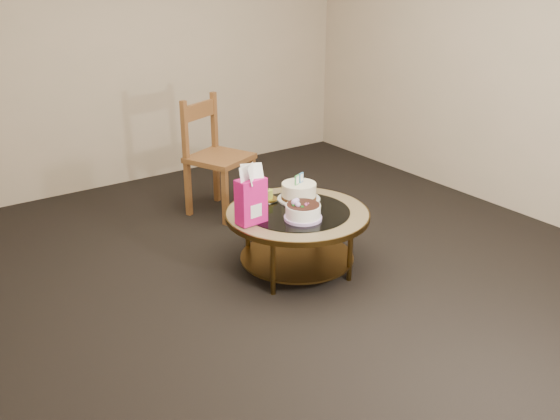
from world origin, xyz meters
TOP-DOWN VIEW (x-y plane):
  - ground at (0.00, 0.00)m, footprint 5.00×5.00m
  - room_walls at (0.00, 0.00)m, footprint 4.52×5.02m
  - coffee_table at (0.00, -0.00)m, footprint 1.02×1.02m
  - decorated_cake at (-0.06, -0.14)m, footprint 0.26×0.26m
  - cream_cake at (0.13, 0.16)m, footprint 0.31×0.31m
  - gift_bag at (-0.37, 0.02)m, footprint 0.21×0.16m
  - pillar_candle at (-0.06, 0.27)m, footprint 0.13×0.13m
  - dining_chair at (0.08, 1.30)m, footprint 0.61×0.61m

SIDE VIEW (x-z plane):
  - ground at x=0.00m, z-range 0.00..0.00m
  - coffee_table at x=0.00m, z-range 0.15..0.61m
  - pillar_candle at x=-0.06m, z-range 0.44..0.54m
  - decorated_cake at x=-0.06m, z-range 0.43..0.58m
  - dining_chair at x=0.08m, z-range 0.01..1.02m
  - cream_cake at x=0.13m, z-range 0.42..0.62m
  - gift_bag at x=-0.37m, z-range 0.46..0.86m
  - room_walls at x=0.00m, z-range 0.24..2.85m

